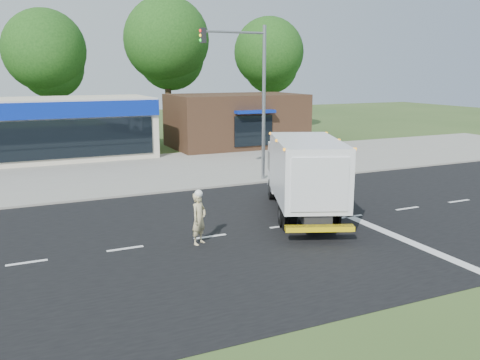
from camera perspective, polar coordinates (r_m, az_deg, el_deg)
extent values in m
plane|color=#385123|center=(19.29, 4.99, -5.21)|extent=(120.00, 120.00, 0.00)
cube|color=black|center=(19.29, 4.99, -5.19)|extent=(60.00, 14.00, 0.02)
cube|color=gray|center=(26.47, -3.78, -0.27)|extent=(60.00, 2.40, 0.12)
cube|color=gray|center=(31.86, -7.51, 1.68)|extent=(60.00, 9.00, 0.02)
cube|color=silver|center=(16.97, -22.83, -8.54)|extent=(1.20, 0.15, 0.01)
cube|color=silver|center=(17.26, -12.77, -7.52)|extent=(1.20, 0.15, 0.01)
cube|color=silver|center=(18.05, -3.37, -6.35)|extent=(1.20, 0.15, 0.01)
cube|color=silver|center=(19.28, 4.99, -5.16)|extent=(1.20, 0.15, 0.01)
cube|color=silver|center=(20.88, 12.19, -4.04)|extent=(1.20, 0.15, 0.01)
cube|color=silver|center=(22.75, 18.28, -3.04)|extent=(1.20, 0.15, 0.01)
cube|color=silver|center=(24.85, 23.37, -2.18)|extent=(1.20, 0.15, 0.01)
cube|color=silver|center=(18.68, 17.71, -6.28)|extent=(0.40, 7.00, 0.01)
cube|color=black|center=(19.86, 7.43, -2.70)|extent=(2.73, 4.90, 0.34)
cube|color=white|center=(23.02, 5.99, 1.51)|extent=(2.68, 2.60, 2.05)
cube|color=black|center=(23.89, 5.67, 2.38)|extent=(1.78, 0.83, 0.88)
cube|color=white|center=(19.56, 7.53, 1.18)|extent=(4.00, 5.41, 2.30)
cube|color=silver|center=(17.20, 8.96, -0.54)|extent=(1.84, 0.78, 1.86)
cube|color=yellow|center=(17.41, 8.92, -5.38)|extent=(2.30, 1.19, 0.18)
cube|color=orange|center=(19.38, 7.63, 4.44)|extent=(3.96, 5.24, 0.08)
cylinder|color=black|center=(23.16, 3.64, -1.03)|extent=(0.62, 0.98, 0.94)
cylinder|color=black|center=(23.44, 8.16, -0.97)|extent=(0.62, 0.98, 0.94)
cylinder|color=black|center=(19.12, 4.87, -3.90)|extent=(0.62, 0.98, 0.94)
cylinder|color=black|center=(19.47, 10.60, -3.77)|extent=(0.62, 0.98, 0.94)
imported|color=#CCBA88|center=(17.11, -4.63, -4.35)|extent=(0.78, 0.72, 1.78)
sphere|color=white|center=(16.89, -4.68, -1.55)|extent=(0.28, 0.28, 0.28)
cube|color=beige|center=(36.17, -24.33, 5.13)|extent=(18.00, 6.00, 4.00)
cube|color=#082498|center=(33.01, -24.47, 7.00)|extent=(18.00, 0.30, 1.00)
cube|color=black|center=(33.18, -24.20, 3.91)|extent=(17.00, 0.12, 2.40)
cube|color=#382316|center=(39.62, -0.43, 6.72)|extent=(10.00, 6.00, 4.00)
cube|color=#082498|center=(36.74, 1.56, 7.70)|extent=(3.00, 1.20, 0.20)
cube|color=black|center=(36.92, 1.52, 5.54)|extent=(3.00, 0.12, 2.20)
cylinder|color=gray|center=(26.58, 2.68, 8.38)|extent=(0.18, 0.18, 8.00)
cylinder|color=gray|center=(25.86, -0.72, 16.27)|extent=(3.40, 0.12, 0.12)
cube|color=black|center=(25.24, -4.18, 15.89)|extent=(0.25, 0.25, 0.70)
cylinder|color=#332114|center=(44.15, -20.71, 8.37)|extent=(0.56, 0.56, 6.86)
sphere|color=#194614|center=(44.12, -21.10, 13.44)|extent=(6.47, 6.47, 6.47)
sphere|color=#194614|center=(44.63, -20.37, 11.83)|extent=(5.10, 5.10, 5.10)
cylinder|color=#332114|center=(45.94, -8.07, 9.75)|extent=(0.56, 0.56, 7.84)
sphere|color=#194614|center=(45.98, -8.24, 15.33)|extent=(7.39, 7.39, 7.39)
sphere|color=#194614|center=(46.54, -7.76, 13.51)|extent=(5.82, 5.82, 5.82)
cylinder|color=#332114|center=(49.75, 3.19, 9.54)|extent=(0.56, 0.56, 7.00)
sphere|color=#194614|center=(49.73, 3.25, 14.15)|extent=(6.60, 6.60, 6.60)
sphere|color=#194614|center=(50.38, 3.47, 12.64)|extent=(5.20, 5.20, 5.20)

